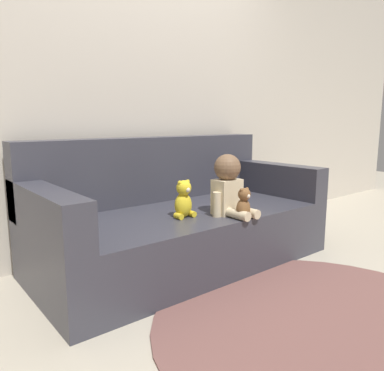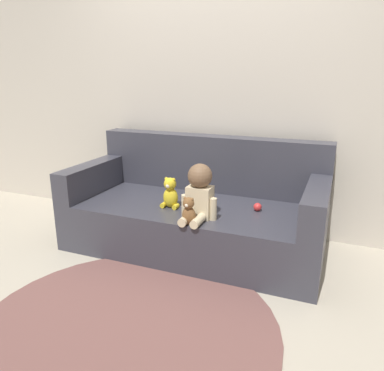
{
  "view_description": "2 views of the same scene",
  "coord_description": "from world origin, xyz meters",
  "px_view_note": "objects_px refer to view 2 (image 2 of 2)",
  "views": [
    {
      "loc": [
        -1.55,
        -2.0,
        0.99
      ],
      "look_at": [
        0.01,
        -0.08,
        0.57
      ],
      "focal_mm": 35.0,
      "sensor_mm": 36.0,
      "label": 1
    },
    {
      "loc": [
        1.06,
        -2.64,
        1.38
      ],
      "look_at": [
        -0.02,
        -0.01,
        0.53
      ],
      "focal_mm": 35.0,
      "sensor_mm": 36.0,
      "label": 2
    }
  ],
  "objects_px": {
    "teddy_bear_brown": "(189,211)",
    "person_baby": "(199,193)",
    "couch": "(197,211)",
    "toy_ball": "(258,207)",
    "plush_toy_side": "(170,194)"
  },
  "relations": [
    {
      "from": "teddy_bear_brown",
      "to": "person_baby",
      "type": "bearing_deg",
      "value": 83.46
    },
    {
      "from": "couch",
      "to": "teddy_bear_brown",
      "type": "relative_size",
      "value": 10.2
    },
    {
      "from": "teddy_bear_brown",
      "to": "toy_ball",
      "type": "distance_m",
      "value": 0.59
    },
    {
      "from": "toy_ball",
      "to": "teddy_bear_brown",
      "type": "bearing_deg",
      "value": -130.35
    },
    {
      "from": "toy_ball",
      "to": "plush_toy_side",
      "type": "bearing_deg",
      "value": -164.58
    },
    {
      "from": "teddy_bear_brown",
      "to": "toy_ball",
      "type": "height_order",
      "value": "teddy_bear_brown"
    },
    {
      "from": "plush_toy_side",
      "to": "toy_ball",
      "type": "relative_size",
      "value": 3.86
    },
    {
      "from": "couch",
      "to": "teddy_bear_brown",
      "type": "xyz_separation_m",
      "value": [
        0.13,
        -0.5,
        0.19
      ]
    },
    {
      "from": "plush_toy_side",
      "to": "toy_ball",
      "type": "height_order",
      "value": "plush_toy_side"
    },
    {
      "from": "plush_toy_side",
      "to": "toy_ball",
      "type": "distance_m",
      "value": 0.67
    },
    {
      "from": "person_baby",
      "to": "toy_ball",
      "type": "bearing_deg",
      "value": 39.22
    },
    {
      "from": "plush_toy_side",
      "to": "toy_ball",
      "type": "xyz_separation_m",
      "value": [
        0.64,
        0.18,
        -0.08
      ]
    },
    {
      "from": "couch",
      "to": "person_baby",
      "type": "relative_size",
      "value": 5.14
    },
    {
      "from": "plush_toy_side",
      "to": "person_baby",
      "type": "bearing_deg",
      "value": -22.53
    },
    {
      "from": "person_baby",
      "to": "teddy_bear_brown",
      "type": "relative_size",
      "value": 1.99
    }
  ]
}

